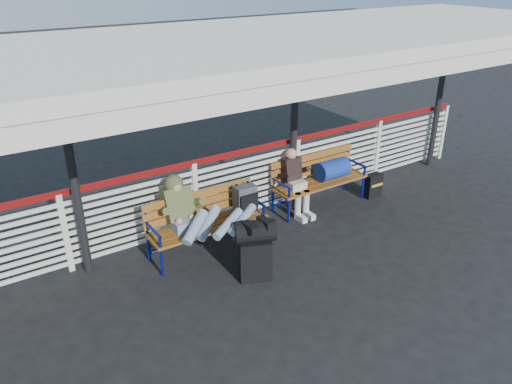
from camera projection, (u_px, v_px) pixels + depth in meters
ground at (263, 291)px, 6.67m from camera, size 60.00×60.00×0.00m
fence at (195, 195)px, 7.82m from camera, size 12.08×0.08×1.24m
canopy at (224, 48)px, 6.03m from camera, size 12.60×3.60×3.16m
luggage_stack at (255, 248)px, 6.73m from camera, size 0.62×0.49×0.90m
bench_left at (217, 211)px, 7.46m from camera, size 1.80×0.56×0.93m
bench_right at (325, 172)px, 8.82m from camera, size 1.80×0.56×0.92m
traveler_man at (208, 218)px, 6.97m from camera, size 0.94×1.64×0.77m
companion_person at (295, 181)px, 8.46m from camera, size 0.32×0.66×1.15m
suitcase_side at (373, 186)px, 9.20m from camera, size 0.33×0.21×0.45m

